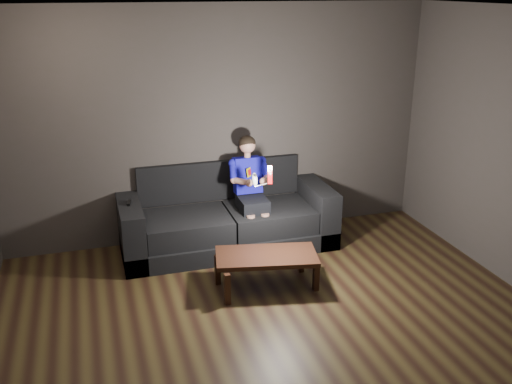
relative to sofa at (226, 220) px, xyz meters
name	(u,v)px	position (x,y,z in m)	size (l,w,h in m)	color
floor	(293,350)	(0.02, -2.18, -0.30)	(5.00, 5.00, 0.00)	black
back_wall	(220,125)	(0.02, 0.32, 1.05)	(5.00, 0.04, 2.70)	#3A3531
ceiling	(302,12)	(0.02, -2.18, 2.40)	(5.00, 5.00, 0.02)	white
sofa	(226,220)	(0.00, 0.00, 0.00)	(2.42, 1.04, 0.93)	black
child	(250,182)	(0.27, -0.07, 0.46)	(0.47, 0.57, 1.14)	black
wii_remote_red	(270,175)	(0.36, -0.51, 0.68)	(0.06, 0.08, 0.20)	red
nunchuk_white	(255,180)	(0.20, -0.51, 0.64)	(0.07, 0.10, 0.15)	silver
wii_remote_black	(129,203)	(-1.09, -0.09, 0.37)	(0.06, 0.15, 0.03)	black
coffee_table	(266,259)	(0.14, -1.11, 0.01)	(1.08, 0.69, 0.36)	black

